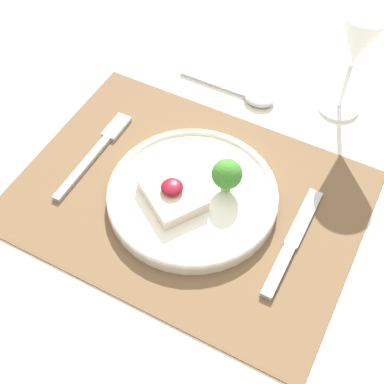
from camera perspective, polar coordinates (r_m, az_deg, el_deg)
The scene contains 8 objects.
ground_plane at distance 1.46m, azimuth -0.24°, elevation -18.43°, with size 8.00×8.00×0.00m, color brown.
dining_table at distance 0.85m, azimuth -0.39°, elevation -4.20°, with size 1.20×1.23×0.76m.
placemat at distance 0.77m, azimuth -0.43°, elevation -0.67°, with size 0.49×0.36×0.00m, color brown.
dinner_plate at distance 0.76m, azimuth 0.02°, elevation -0.27°, with size 0.24×0.24×0.07m.
fork at distance 0.84m, azimuth -9.99°, elevation 4.53°, with size 0.02×0.19×0.01m.
knife at distance 0.73m, azimuth 10.33°, elevation -5.90°, with size 0.02×0.19×0.01m.
spoon at distance 0.91m, azimuth 6.19°, elevation 10.27°, with size 0.17×0.04×0.02m.
wine_glass_near at distance 0.84m, azimuth 17.33°, elevation 15.05°, with size 0.08×0.08×0.19m.
Camera 1 is at (0.22, -0.40, 1.39)m, focal length 50.00 mm.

